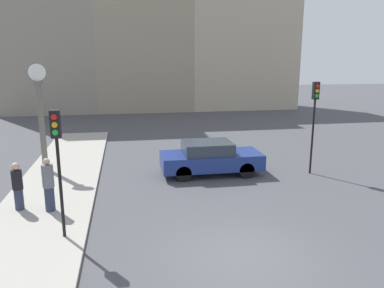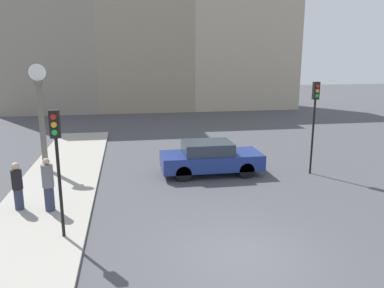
{
  "view_description": "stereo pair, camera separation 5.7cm",
  "coord_description": "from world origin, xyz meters",
  "px_view_note": "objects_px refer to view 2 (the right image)",
  "views": [
    {
      "loc": [
        -2.91,
        -8.54,
        5.13
      ],
      "look_at": [
        -0.07,
        7.31,
        1.41
      ],
      "focal_mm": 35.0,
      "sensor_mm": 36.0,
      "label": 1
    },
    {
      "loc": [
        -2.85,
        -8.55,
        5.13
      ],
      "look_at": [
        -0.07,
        7.31,
        1.41
      ],
      "focal_mm": 35.0,
      "sensor_mm": 36.0,
      "label": 2
    }
  ],
  "objects_px": {
    "traffic_light_near": "(57,148)",
    "pedestrian_black_jacket": "(17,186)",
    "sedan_car": "(210,158)",
    "street_clock": "(41,116)",
    "pedestrian_grey_jacket": "(48,185)",
    "traffic_light_far": "(315,109)"
  },
  "relations": [
    {
      "from": "traffic_light_near",
      "to": "pedestrian_grey_jacket",
      "type": "bearing_deg",
      "value": 110.05
    },
    {
      "from": "pedestrian_black_jacket",
      "to": "pedestrian_grey_jacket",
      "type": "bearing_deg",
      "value": -15.36
    },
    {
      "from": "traffic_light_near",
      "to": "pedestrian_grey_jacket",
      "type": "relative_size",
      "value": 2.01
    },
    {
      "from": "traffic_light_far",
      "to": "street_clock",
      "type": "bearing_deg",
      "value": 168.7
    },
    {
      "from": "street_clock",
      "to": "pedestrian_grey_jacket",
      "type": "bearing_deg",
      "value": -77.54
    },
    {
      "from": "sedan_car",
      "to": "pedestrian_black_jacket",
      "type": "xyz_separation_m",
      "value": [
        -7.32,
        -3.07,
        0.18
      ]
    },
    {
      "from": "traffic_light_near",
      "to": "pedestrian_black_jacket",
      "type": "distance_m",
      "value": 3.44
    },
    {
      "from": "street_clock",
      "to": "pedestrian_black_jacket",
      "type": "distance_m",
      "value": 5.02
    },
    {
      "from": "pedestrian_grey_jacket",
      "to": "pedestrian_black_jacket",
      "type": "bearing_deg",
      "value": 164.64
    },
    {
      "from": "pedestrian_grey_jacket",
      "to": "sedan_car",
      "type": "bearing_deg",
      "value": 28.19
    },
    {
      "from": "pedestrian_grey_jacket",
      "to": "pedestrian_black_jacket",
      "type": "distance_m",
      "value": 1.09
    },
    {
      "from": "traffic_light_far",
      "to": "traffic_light_near",
      "type": "bearing_deg",
      "value": -154.92
    },
    {
      "from": "sedan_car",
      "to": "traffic_light_far",
      "type": "bearing_deg",
      "value": -8.89
    },
    {
      "from": "street_clock",
      "to": "pedestrian_black_jacket",
      "type": "bearing_deg",
      "value": -89.18
    },
    {
      "from": "traffic_light_far",
      "to": "street_clock",
      "type": "relative_size",
      "value": 0.86
    },
    {
      "from": "traffic_light_near",
      "to": "pedestrian_grey_jacket",
      "type": "distance_m",
      "value": 2.76
    },
    {
      "from": "traffic_light_near",
      "to": "pedestrian_black_jacket",
      "type": "relative_size",
      "value": 2.23
    },
    {
      "from": "sedan_car",
      "to": "pedestrian_grey_jacket",
      "type": "xyz_separation_m",
      "value": [
        -6.27,
        -3.36,
        0.26
      ]
    },
    {
      "from": "pedestrian_grey_jacket",
      "to": "traffic_light_far",
      "type": "bearing_deg",
      "value": 13.87
    },
    {
      "from": "sedan_car",
      "to": "street_clock",
      "type": "relative_size",
      "value": 0.93
    },
    {
      "from": "street_clock",
      "to": "pedestrian_grey_jacket",
      "type": "xyz_separation_m",
      "value": [
        1.11,
        -5.03,
        -1.57
      ]
    },
    {
      "from": "sedan_car",
      "to": "pedestrian_black_jacket",
      "type": "distance_m",
      "value": 7.94
    }
  ]
}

